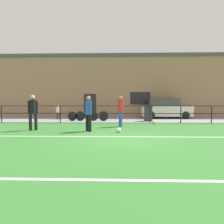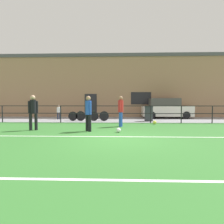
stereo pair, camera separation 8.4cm
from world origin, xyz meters
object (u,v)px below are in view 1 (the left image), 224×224
player_striker (88,111)px  soccer_ball_match (119,130)px  player_goalkeeper (33,110)px  bicycle_parked_1 (83,116)px  player_winger (121,109)px  parked_car_red (165,109)px  soccer_ball_spare (154,122)px  spectator_child (58,111)px  trash_bin_0 (148,114)px  bicycle_parked_0 (92,116)px

player_striker → soccer_ball_match: bearing=38.5°
player_goalkeeper → bicycle_parked_1: (1.63, 4.83, -0.62)m
player_goalkeeper → player_winger: 4.62m
player_winger → bicycle_parked_1: (-2.71, 3.23, -0.61)m
parked_car_red → soccer_ball_spare: bearing=-110.4°
player_goalkeeper → spectator_child: size_ratio=1.55×
soccer_ball_match → spectator_child: spectator_child is taller
spectator_child → trash_bin_0: (6.85, -1.18, -0.10)m
soccer_ball_spare → trash_bin_0: bearing=93.8°
soccer_ball_spare → parked_car_red: 4.98m
player_goalkeeper → parked_car_red: size_ratio=0.43×
player_winger → soccer_ball_match: player_winger is taller
parked_car_red → bicycle_parked_0: bearing=-155.3°
soccer_ball_match → parked_car_red: size_ratio=0.05×
soccer_ball_match → trash_bin_0: size_ratio=0.20×
soccer_ball_spare → parked_car_red: (1.72, 4.62, 0.69)m
soccer_ball_match → trash_bin_0: trash_bin_0 is taller
trash_bin_0 → player_goalkeeper: bearing=-143.1°
parked_car_red → bicycle_parked_0: parked_car_red is taller
player_goalkeeper → player_striker: 2.81m
player_winger → trash_bin_0: bearing=160.0°
player_striker → soccer_ball_spare: size_ratio=7.39×
player_striker → parked_car_red: (5.39, 7.83, -0.15)m
spectator_child → parked_car_red: size_ratio=0.28×
soccer_ball_spare → bicycle_parked_1: size_ratio=0.10×
player_goalkeeper → parked_car_red: bearing=9.8°
player_goalkeeper → bicycle_parked_1: player_goalkeeper is taller
soccer_ball_match → soccer_ball_spare: size_ratio=0.95×
player_goalkeeper → parked_car_red: (8.18, 7.54, -0.18)m
parked_car_red → bicycle_parked_1: (-6.55, -2.71, -0.44)m
parked_car_red → trash_bin_0: bearing=-123.5°
player_goalkeeper → soccer_ball_spare: 7.15m
soccer_ball_match → bicycle_parked_1: 6.02m
spectator_child → soccer_ball_spare: bearing=158.8°
player_goalkeeper → bicycle_parked_0: player_goalkeeper is taller
soccer_ball_spare → spectator_child: (-6.97, 3.03, 0.54)m
soccer_ball_match → soccer_ball_spare: soccer_ball_spare is taller
player_striker → soccer_ball_spare: player_striker is taller
spectator_child → bicycle_parked_0: spectator_child is taller
soccer_ball_match → soccer_ball_spare: (2.24, 3.52, 0.01)m
bicycle_parked_1 → spectator_child: bearing=152.4°
parked_car_red → bicycle_parked_1: 7.10m
player_winger → bicycle_parked_1: bearing=-127.7°
player_goalkeeper → soccer_ball_match: bearing=-40.9°
soccer_ball_match → player_winger: bearing=87.1°
player_winger → bicycle_parked_0: 3.87m
soccer_ball_match → spectator_child: 8.10m
player_goalkeeper → bicycle_parked_0: size_ratio=0.72×
player_striker → soccer_ball_spare: 4.95m
player_striker → bicycle_parked_1: (-1.16, 5.12, -0.59)m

